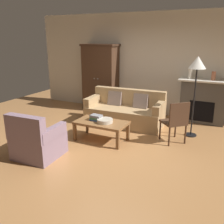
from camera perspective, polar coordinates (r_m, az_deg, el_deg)
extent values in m
plane|color=#B27A47|center=(5.27, -0.83, -7.23)|extent=(9.60, 9.60, 0.00)
cube|color=silver|center=(7.21, 8.58, 10.72)|extent=(7.20, 0.10, 2.80)
cube|color=#4C4947|center=(6.80, 20.10, 2.13)|extent=(1.10, 0.36, 1.08)
cube|color=black|center=(6.67, 19.73, 0.12)|extent=(0.60, 0.01, 0.52)
cube|color=white|center=(6.67, 20.56, 6.75)|extent=(1.26, 0.48, 0.04)
cube|color=#472D1E|center=(7.52, -2.64, 7.64)|extent=(1.00, 0.52, 1.89)
cube|color=#3C271A|center=(7.43, -2.75, 15.08)|extent=(1.06, 0.55, 0.06)
sphere|color=#ADAFB5|center=(7.31, -4.11, 7.65)|extent=(0.04, 0.04, 0.04)
sphere|color=#ADAFB5|center=(7.25, -3.29, 7.58)|extent=(0.04, 0.04, 0.04)
cube|color=tan|center=(6.30, 2.87, -0.99)|extent=(1.94, 0.93, 0.44)
cube|color=tan|center=(6.49, 4.00, 3.47)|extent=(1.91, 0.27, 0.42)
cube|color=tan|center=(6.56, -4.30, 2.70)|extent=(0.20, 0.80, 0.22)
cube|color=tan|center=(5.96, 10.85, 1.00)|extent=(0.20, 0.80, 0.22)
cube|color=#7F6B60|center=(6.50, 0.66, 3.16)|extent=(0.37, 0.20, 0.37)
cube|color=#7F6B60|center=(6.27, 6.57, 2.53)|extent=(0.37, 0.20, 0.37)
cube|color=olive|center=(5.30, -2.47, -2.48)|extent=(1.10, 0.60, 0.05)
cube|color=brown|center=(5.43, -8.51, -4.57)|extent=(0.06, 0.06, 0.37)
cube|color=brown|center=(4.95, 1.32, -6.54)|extent=(0.06, 0.06, 0.37)
cube|color=brown|center=(5.83, -5.61, -2.91)|extent=(0.06, 0.06, 0.37)
cube|color=brown|center=(5.39, 3.68, -4.56)|extent=(0.06, 0.06, 0.37)
cylinder|color=beige|center=(5.23, -1.65, -2.01)|extent=(0.33, 0.33, 0.08)
cube|color=#38569E|center=(5.38, -3.70, -1.76)|extent=(0.25, 0.19, 0.03)
cube|color=#427A4C|center=(5.37, -3.62, -1.38)|extent=(0.25, 0.19, 0.04)
cube|color=gray|center=(5.35, -3.65, -0.92)|extent=(0.25, 0.18, 0.05)
cylinder|color=beige|center=(6.69, 17.45, 8.42)|extent=(0.10, 0.10, 0.27)
cylinder|color=#A86042|center=(6.63, 22.23, 7.65)|extent=(0.10, 0.10, 0.22)
cube|color=gray|center=(4.87, -16.31, -7.35)|extent=(0.80, 0.80, 0.42)
cube|color=gray|center=(4.49, -19.25, -3.63)|extent=(0.77, 0.20, 0.46)
cube|color=gray|center=(4.56, -13.40, -4.58)|extent=(0.16, 0.70, 0.20)
cube|color=gray|center=(4.96, -19.57, -3.33)|extent=(0.16, 0.70, 0.20)
cube|color=#472D1E|center=(5.38, 13.84, -2.30)|extent=(0.62, 0.62, 0.04)
cylinder|color=#472D1E|center=(5.70, 14.31, -3.64)|extent=(0.04, 0.04, 0.41)
cylinder|color=#472D1E|center=(5.51, 10.95, -4.12)|extent=(0.04, 0.04, 0.41)
cylinder|color=#472D1E|center=(5.41, 16.44, -4.95)|extent=(0.04, 0.04, 0.41)
cylinder|color=#472D1E|center=(5.21, 12.97, -5.52)|extent=(0.04, 0.04, 0.41)
cube|color=#472D1E|center=(5.14, 15.19, -0.41)|extent=(0.34, 0.34, 0.45)
cylinder|color=black|center=(5.95, 17.53, -5.00)|extent=(0.26, 0.26, 0.02)
cylinder|color=black|center=(5.73, 18.19, 2.01)|extent=(0.03, 0.03, 1.53)
cone|color=white|center=(5.58, 19.02, 10.71)|extent=(0.36, 0.36, 0.26)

